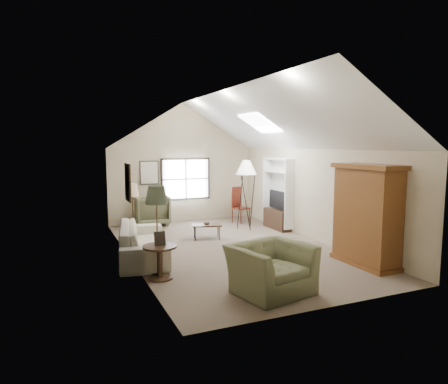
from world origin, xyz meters
name	(u,v)px	position (x,y,z in m)	size (l,w,h in m)	color
room_shell	(230,120)	(0.00, 0.00, 3.21)	(5.01, 8.01, 4.00)	brown
window	(186,179)	(0.10, 3.96, 1.45)	(1.72, 0.08, 1.42)	black
skylight	(260,123)	(1.30, 0.90, 3.22)	(0.80, 1.20, 0.52)	white
wall_art	(139,177)	(-1.88, 1.94, 1.73)	(1.97, 3.71, 0.88)	black
armoire	(367,215)	(2.18, -2.40, 1.10)	(0.60, 1.50, 2.20)	brown
tv_alcove	(278,192)	(2.34, 1.60, 1.15)	(0.32, 1.30, 2.10)	white
media_console	(277,219)	(2.32, 1.60, 0.30)	(0.34, 1.18, 0.60)	#382316
tv_panel	(277,200)	(2.32, 1.60, 0.92)	(0.05, 0.90, 0.55)	black
sofa	(143,241)	(-2.20, 0.04, 0.39)	(2.66, 1.04, 0.78)	beige
armchair_near	(271,269)	(-0.57, -3.04, 0.43)	(1.33, 1.16, 0.86)	#686B4B
armchair_far	(151,210)	(-1.17, 3.70, 0.49)	(1.06, 1.09, 0.99)	#596244
coffee_table	(207,232)	(-0.18, 1.19, 0.21)	(0.80, 0.45, 0.41)	#3D2719
bowl	(207,224)	(-0.18, 1.19, 0.43)	(0.19, 0.19, 0.05)	#351E16
side_table	(160,262)	(-2.20, -1.56, 0.33)	(0.67, 0.67, 0.67)	#342515
side_chair	(241,205)	(1.70, 2.93, 0.60)	(0.47, 0.47, 1.20)	maroon
tripod_lamp	(246,194)	(1.39, 1.92, 1.09)	(0.63, 0.63, 2.19)	white
dark_lamp	(157,230)	(-2.20, -1.36, 0.93)	(0.44, 0.44, 1.86)	#262C1F
tan_lamp	(133,214)	(-2.20, 1.24, 0.83)	(0.33, 0.33, 1.67)	tan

